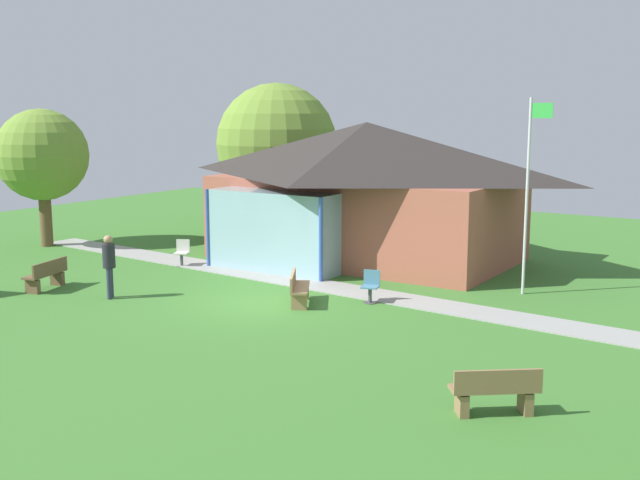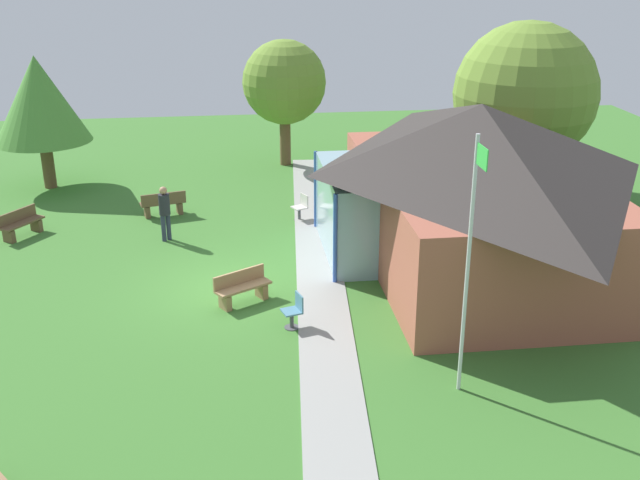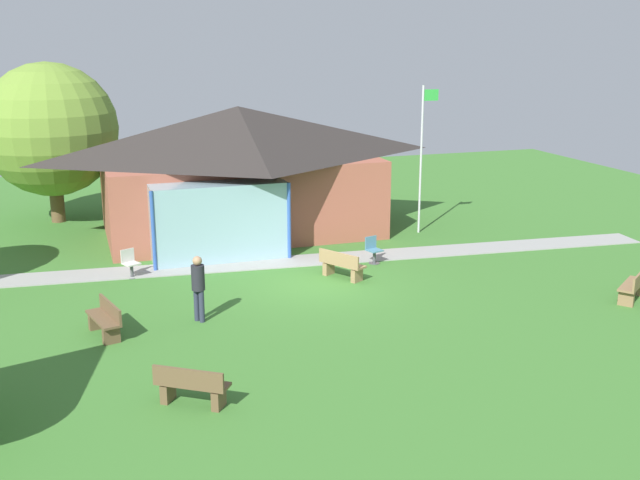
{
  "view_description": "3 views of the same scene",
  "coord_description": "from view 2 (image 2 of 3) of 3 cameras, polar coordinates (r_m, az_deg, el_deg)",
  "views": [
    {
      "loc": [
        12.05,
        -16.09,
        5.1
      ],
      "look_at": [
        0.29,
        2.37,
        1.37
      ],
      "focal_mm": 43.4,
      "sensor_mm": 36.0,
      "label": 1
    },
    {
      "loc": [
        18.54,
        0.12,
        8.63
      ],
      "look_at": [
        0.22,
        2.42,
        1.35
      ],
      "focal_mm": 42.43,
      "sensor_mm": 36.0,
      "label": 2
    },
    {
      "loc": [
        -6.61,
        -20.25,
        7.09
      ],
      "look_at": [
        0.63,
        1.52,
        0.92
      ],
      "focal_mm": 42.66,
      "sensor_mm": 36.0,
      "label": 3
    }
  ],
  "objects": [
    {
      "name": "ground_plane",
      "position": [
        20.45,
        -6.83,
        -3.61
      ],
      "size": [
        44.0,
        44.0,
        0.0
      ],
      "primitive_type": "plane",
      "color": "#3D752D"
    },
    {
      "name": "pavilion",
      "position": [
        21.35,
        11.24,
        4.18
      ],
      "size": [
        10.67,
        7.41,
        4.65
      ],
      "color": "#A35642",
      "rests_on": "ground_plane"
    },
    {
      "name": "footpath",
      "position": [
        20.58,
        0.05,
        -3.24
      ],
      "size": [
        24.96,
        3.36,
        0.03
      ],
      "primitive_type": "cube",
      "rotation": [
        0.0,
        0.0,
        -0.08
      ],
      "color": "#999993",
      "rests_on": "ground_plane"
    },
    {
      "name": "flagpole",
      "position": [
        14.85,
        11.19,
        -1.26
      ],
      "size": [
        0.64,
        0.08,
        5.4
      ],
      "color": "silver",
      "rests_on": "ground_plane"
    },
    {
      "name": "bench_rear_near_path",
      "position": [
        19.45,
        -5.88,
        -3.63
      ],
      "size": [
        1.15,
        1.51,
        0.84
      ],
      "rotation": [
        0.0,
        0.0,
        5.25
      ],
      "color": "#9E7A51",
      "rests_on": "ground_plane"
    },
    {
      "name": "bench_front_left",
      "position": [
        25.5,
        -21.63,
        1.12
      ],
      "size": [
        1.49,
        1.21,
        0.84
      ],
      "rotation": [
        0.0,
        0.0,
        5.68
      ],
      "color": "brown",
      "rests_on": "ground_plane"
    },
    {
      "name": "bench_mid_left",
      "position": [
        26.08,
        -11.74,
        2.65
      ],
      "size": [
        0.81,
        1.56,
        0.84
      ],
      "rotation": [
        0.0,
        0.0,
        1.83
      ],
      "color": "brown",
      "rests_on": "ground_plane"
    },
    {
      "name": "patio_chair_lawn_spare",
      "position": [
        18.14,
        -1.96,
        -5.43
      ],
      "size": [
        0.55,
        0.55,
        0.86
      ],
      "rotation": [
        0.0,
        0.0,
        3.43
      ],
      "color": "teal",
      "rests_on": "ground_plane"
    },
    {
      "name": "patio_chair_west",
      "position": [
        25.16,
        -1.45,
        2.45
      ],
      "size": [
        0.59,
        0.59,
        0.86
      ],
      "rotation": [
        0.0,
        0.0,
        3.58
      ],
      "color": "beige",
      "rests_on": "ground_plane"
    },
    {
      "name": "visitor_strolling_lawn",
      "position": [
        23.66,
        -11.64,
        2.29
      ],
      "size": [
        0.34,
        0.34,
        1.74
      ],
      "rotation": [
        0.0,
        0.0,
        5.33
      ],
      "color": "#2D3347",
      "rests_on": "ground_plane"
    },
    {
      "name": "tree_lawn_corner",
      "position": [
        29.69,
        -20.42,
        9.89
      ],
      "size": [
        3.48,
        3.48,
        4.91
      ],
      "color": "brown",
      "rests_on": "ground_plane"
    },
    {
      "name": "tree_behind_pavilion_left",
      "position": [
        28.29,
        15.21,
        10.56
      ],
      "size": [
        5.1,
        5.1,
        6.17
      ],
      "color": "brown",
      "rests_on": "ground_plane"
    },
    {
      "name": "tree_west_hedge",
      "position": [
        31.03,
        -2.71,
        11.77
      ],
      "size": [
        3.38,
        3.38,
        5.11
      ],
      "color": "brown",
      "rests_on": "ground_plane"
    }
  ]
}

